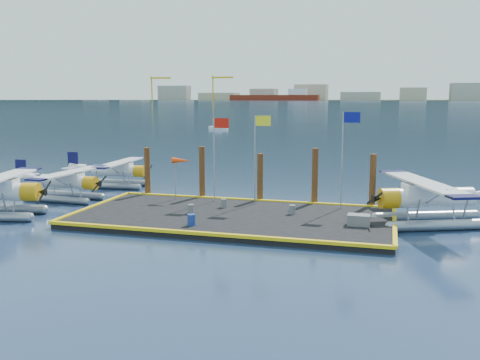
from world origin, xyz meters
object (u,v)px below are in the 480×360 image
Objects in this scene: flagpole_blue at (345,146)px; windsock at (181,161)px; piling_4 at (373,183)px; flagpole_yellow at (258,146)px; drum_5 at (224,203)px; crate at (359,220)px; drum_0 at (190,209)px; flagpole_red at (217,146)px; seaplane_d at (429,200)px; drum_3 at (191,220)px; piling_0 at (147,173)px; piling_1 at (202,174)px; piling_3 at (315,178)px; seaplane_c at (117,172)px; drum_4 at (292,210)px; seaplane_b at (67,184)px; piling_2 at (260,179)px.

windsock is at bearing 180.00° from flagpole_blue.
flagpole_yellow is at bearing -168.40° from piling_4.
crate is (9.18, -2.73, 0.03)m from drum_5.
drum_5 is 4.91m from windsock.
windsock is (-11.72, 0.00, -1.46)m from flagpole_blue.
flagpole_red reaches higher than drum_0.
flagpole_red is (0.46, 4.22, 3.69)m from drum_0.
flagpole_blue reaches higher than seaplane_d.
drum_5 is at bearing -25.44° from windsock.
piling_4 reaches higher than seaplane_d.
drum_3 is 0.17× the size of piling_0.
piling_4 is at bearing 23.64° from seaplane_d.
flagpole_red is 1.43× the size of piling_1.
flagpole_red is at bearing -14.46° from piling_0.
piling_3 is at bearing 0.00° from piling_1.
flagpole_red is at bearing 120.56° from drum_5.
piling_4 is at bearing 41.25° from drum_3.
flagpole_yellow is 1.55× the size of piling_0.
flagpole_blue is (7.92, 1.81, 3.99)m from drum_5.
seaplane_c is at bearing 157.61° from flagpole_yellow.
flagpole_blue is at bearing 48.94° from seaplane_d.
drum_3 is 8.12m from flagpole_red.
flagpole_blue is (20.09, -5.81, 3.38)m from seaplane_c.
piling_0 is at bearing 46.47° from seaplane_c.
crate is (10.70, -0.32, 0.02)m from drum_0.
drum_4 is 7.45m from flagpole_red.
flagpole_yellow is (-11.31, 1.83, 2.91)m from seaplane_d.
piling_3 reaches higher than piling_0.
seaplane_d is 16.81× the size of drum_0.
crate is 0.31× the size of piling_1.
piling_4 is at bearing 76.29° from seaplane_c.
piling_3 is (17.89, -4.21, 0.84)m from seaplane_c.
seaplane_c is 17.61m from drum_3.
seaplane_b is 14.42× the size of drum_4.
drum_5 is at bearing 57.65° from drum_0.
piling_0 reaches higher than windsock.
piling_3 reaches higher than piling_2.
drum_5 is 0.16× the size of piling_2.
crate is 11.79m from flagpole_red.
crate is at bearing 83.70° from seaplane_b.
drum_0 is at bearing -155.95° from flagpole_blue.
flagpole_blue is 1.71× the size of piling_2.
seaplane_b is at bearing 174.14° from drum_4.
drum_0 is at bearing -129.32° from flagpole_yellow.
drum_0 is (10.64, -10.02, -0.61)m from seaplane_c.
drum_3 is at bearing -103.07° from piling_2.
seaplane_c is 10.32m from piling_1.
piling_0 is (-12.14, 4.18, 1.31)m from drum_4.
flagpole_red reaches higher than piling_2.
piling_3 is at bearing 78.32° from drum_4.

